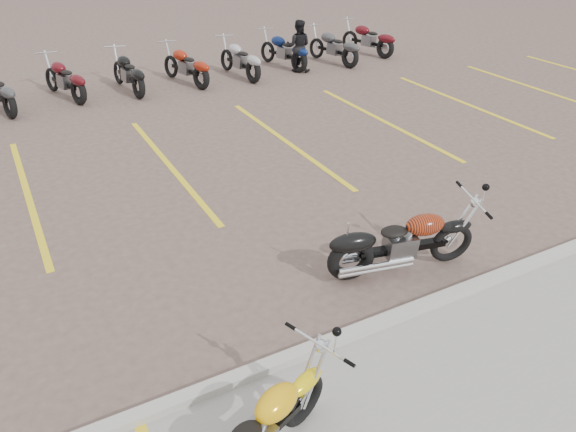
{
  "coord_description": "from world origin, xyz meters",
  "views": [
    {
      "loc": [
        -2.83,
        -6.29,
        4.82
      ],
      "look_at": [
        0.53,
        -0.09,
        0.75
      ],
      "focal_mm": 35.0,
      "sensor_mm": 36.0,
      "label": 1
    }
  ],
  "objects": [
    {
      "name": "flame_cruiser",
      "position": [
        1.77,
        -1.1,
        0.46
      ],
      "size": [
        2.24,
        0.63,
        0.93
      ],
      "rotation": [
        0.11,
        0.0,
        -0.22
      ],
      "color": "black",
      "rests_on": "ground"
    },
    {
      "name": "parking_stripes",
      "position": [
        0.0,
        4.0,
        0.0
      ],
      "size": [
        38.0,
        5.5,
        0.01
      ],
      "primitive_type": null,
      "color": "yellow",
      "rests_on": "ground"
    },
    {
      "name": "bg_bike_row",
      "position": [
        -0.27,
        9.35,
        0.55
      ],
      "size": [
        19.16,
        2.08,
        1.1
      ],
      "color": "black",
      "rests_on": "ground"
    },
    {
      "name": "person_b",
      "position": [
        5.74,
        8.86,
        0.77
      ],
      "size": [
        0.95,
        0.92,
        1.55
      ],
      "primitive_type": "imported",
      "rotation": [
        0.0,
        0.0,
        2.5
      ],
      "color": "black",
      "rests_on": "ground"
    },
    {
      "name": "ground",
      "position": [
        0.0,
        0.0,
        0.0
      ],
      "size": [
        100.0,
        100.0,
        0.0
      ],
      "primitive_type": "plane",
      "color": "#735A52",
      "rests_on": "ground"
    },
    {
      "name": "curb",
      "position": [
        0.0,
        -2.0,
        0.06
      ],
      "size": [
        60.0,
        0.18,
        0.12
      ],
      "primitive_type": "cube",
      "color": "#ADAAA3",
      "rests_on": "ground"
    }
  ]
}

